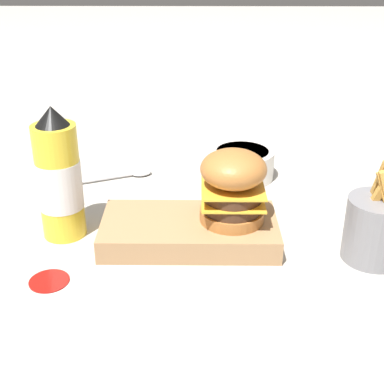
{
  "coord_description": "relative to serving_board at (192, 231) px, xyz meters",
  "views": [
    {
      "loc": [
        0.01,
        -0.69,
        0.45
      ],
      "look_at": [
        0.0,
        0.05,
        0.09
      ],
      "focal_mm": 50.0,
      "sensor_mm": 36.0,
      "label": 1
    }
  ],
  "objects": [
    {
      "name": "ground_plane",
      "position": [
        -0.0,
        -0.05,
        -0.02
      ],
      "size": [
        6.0,
        6.0,
        0.0
      ],
      "primitive_type": "plane",
      "color": "#B7B2A8"
    },
    {
      "name": "ketchup_bottle",
      "position": [
        -0.21,
        0.02,
        0.08
      ],
      "size": [
        0.07,
        0.07,
        0.22
      ],
      "color": "yellow",
      "rests_on": "ground_plane"
    },
    {
      "name": "burger",
      "position": [
        0.06,
        0.0,
        0.08
      ],
      "size": [
        0.1,
        0.1,
        0.12
      ],
      "color": "#AD6B33",
      "rests_on": "serving_board"
    },
    {
      "name": "fries_basket",
      "position": [
        0.28,
        -0.05,
        0.03
      ],
      "size": [
        0.09,
        0.09,
        0.16
      ],
      "color": "slate",
      "rests_on": "ground_plane"
    },
    {
      "name": "serving_board",
      "position": [
        0.0,
        0.0,
        0.0
      ],
      "size": [
        0.28,
        0.14,
        0.04
      ],
      "color": "#A37A51",
      "rests_on": "ground_plane"
    },
    {
      "name": "spoon",
      "position": [
        -0.13,
        0.25,
        -0.01
      ],
      "size": [
        0.16,
        0.08,
        0.01
      ],
      "rotation": [
        0.0,
        0.0,
        0.39
      ],
      "color": "silver",
      "rests_on": "ground_plane"
    },
    {
      "name": "ketchup_puddle",
      "position": [
        -0.2,
        -0.11,
        -0.02
      ],
      "size": [
        0.06,
        0.06,
        0.0
      ],
      "color": "#9E140F",
      "rests_on": "ground_plane"
    },
    {
      "name": "side_bowl",
      "position": [
        0.1,
        0.25,
        0.01
      ],
      "size": [
        0.13,
        0.13,
        0.06
      ],
      "color": "silver",
      "rests_on": "ground_plane"
    }
  ]
}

